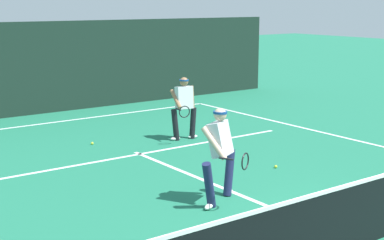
{
  "coord_description": "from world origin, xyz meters",
  "views": [
    {
      "loc": [
        -6.51,
        -4.79,
        3.43
      ],
      "look_at": [
        0.4,
        4.72,
        1.0
      ],
      "focal_mm": 53.73,
      "sensor_mm": 36.0,
      "label": 1
    }
  ],
  "objects": [
    {
      "name": "court_line_centre",
      "position": [
        0.0,
        3.2,
        0.0
      ],
      "size": [
        0.1,
        6.4,
        0.01
      ],
      "primitive_type": "cube",
      "color": "white",
      "rests_on": "ground_plane"
    },
    {
      "name": "back_fence_windscreen",
      "position": [
        0.0,
        12.22,
        1.42
      ],
      "size": [
        18.19,
        0.12,
        2.84
      ],
      "primitive_type": "cube",
      "color": "black",
      "rests_on": "ground_plane"
    },
    {
      "name": "tennis_ball",
      "position": [
        1.73,
        3.55,
        0.03
      ],
      "size": [
        0.07,
        0.07,
        0.07
      ],
      "primitive_type": "sphere",
      "color": "#D1E033",
      "rests_on": "ground_plane"
    },
    {
      "name": "tennis_ball_extra",
      "position": [
        -0.48,
        7.65,
        0.03
      ],
      "size": [
        0.07,
        0.07,
        0.07
      ],
      "primitive_type": "sphere",
      "color": "#D1E033",
      "rests_on": "ground_plane"
    },
    {
      "name": "tennis_net",
      "position": [
        0.0,
        0.0,
        0.51
      ],
      "size": [
        11.17,
        0.09,
        1.09
      ],
      "color": "#1E4723",
      "rests_on": "ground_plane"
    },
    {
      "name": "player_near",
      "position": [
        -0.51,
        2.64,
        0.92
      ],
      "size": [
        1.11,
        1.05,
        1.67
      ],
      "rotation": [
        0.0,
        0.0,
        3.61
      ],
      "color": "#1E234C",
      "rests_on": "ground_plane"
    },
    {
      "name": "court_line_baseline_far",
      "position": [
        0.0,
        10.7,
        0.0
      ],
      "size": [
        10.19,
        0.1,
        0.01
      ],
      "primitive_type": "cube",
      "color": "white",
      "rests_on": "ground_plane"
    },
    {
      "name": "court_line_service",
      "position": [
        0.0,
        6.2,
        0.0
      ],
      "size": [
        8.31,
        0.1,
        0.01
      ],
      "primitive_type": "cube",
      "color": "white",
      "rests_on": "ground_plane"
    },
    {
      "name": "player_far",
      "position": [
        1.65,
        6.78,
        0.87
      ],
      "size": [
        0.9,
        0.89,
        1.59
      ],
      "rotation": [
        0.0,
        0.0,
        2.98
      ],
      "color": "black",
      "rests_on": "ground_plane"
    }
  ]
}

